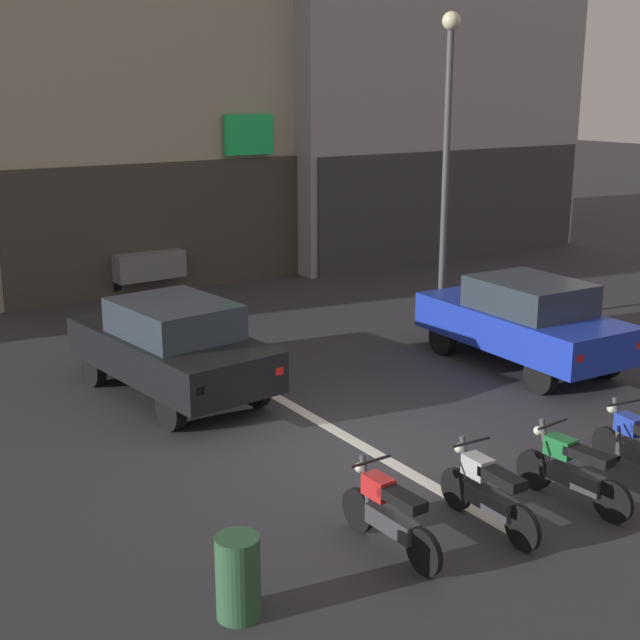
% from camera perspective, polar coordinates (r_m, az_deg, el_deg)
% --- Properties ---
extents(ground_plane, '(120.00, 120.00, 0.00)m').
position_cam_1_polar(ground_plane, '(12.61, 3.25, -8.44)').
color(ground_plane, '#333338').
extents(lane_centre_line, '(0.20, 18.00, 0.01)m').
position_cam_1_polar(lane_centre_line, '(17.51, -8.41, -1.79)').
color(lane_centre_line, silver).
rests_on(lane_centre_line, ground).
extents(building_mid_block, '(9.06, 8.29, 14.16)m').
position_cam_1_polar(building_mid_block, '(25.86, -13.59, 19.16)').
color(building_mid_block, '#B2A893').
rests_on(building_mid_block, ground).
extents(building_far_right, '(10.05, 9.74, 14.64)m').
position_cam_1_polar(building_far_right, '(29.86, 2.77, 19.39)').
color(building_far_right, '#9E9EA3').
rests_on(building_far_right, ground).
extents(car_black_crossing_near, '(2.21, 4.27, 1.64)m').
position_cam_1_polar(car_black_crossing_near, '(14.61, -9.60, -1.62)').
color(car_black_crossing_near, black).
rests_on(car_black_crossing_near, ground).
extents(car_blue_parked_kerbside, '(1.90, 4.16, 1.64)m').
position_cam_1_polar(car_blue_parked_kerbside, '(16.39, 13.07, 0.02)').
color(car_blue_parked_kerbside, black).
rests_on(car_blue_parked_kerbside, ground).
extents(car_grey_down_street, '(2.02, 4.20, 1.64)m').
position_cam_1_polar(car_grey_down_street, '(23.47, -12.99, 4.48)').
color(car_grey_down_street, black).
rests_on(car_grey_down_street, ground).
extents(street_lamp, '(0.36, 0.36, 6.39)m').
position_cam_1_polar(street_lamp, '(18.10, 8.23, 11.39)').
color(street_lamp, '#47474C').
rests_on(street_lamp, ground).
extents(motorcycle_red_row_leftmost, '(0.55, 1.67, 0.98)m').
position_cam_1_polar(motorcycle_red_row_leftmost, '(9.91, 4.49, -12.38)').
color(motorcycle_red_row_leftmost, black).
rests_on(motorcycle_red_row_leftmost, ground).
extents(motorcycle_silver_row_left_mid, '(0.55, 1.67, 0.98)m').
position_cam_1_polar(motorcycle_silver_row_left_mid, '(10.54, 10.83, -10.87)').
color(motorcycle_silver_row_left_mid, black).
rests_on(motorcycle_silver_row_left_mid, ground).
extents(motorcycle_green_row_centre, '(0.55, 1.67, 0.98)m').
position_cam_1_polar(motorcycle_green_row_centre, '(11.32, 16.02, -9.32)').
color(motorcycle_green_row_centre, black).
rests_on(motorcycle_green_row_centre, ground).
extents(motorcycle_blue_row_right_mid, '(0.55, 1.66, 0.98)m').
position_cam_1_polar(motorcycle_blue_row_right_mid, '(12.27, 19.97, -7.72)').
color(motorcycle_blue_row_right_mid, black).
rests_on(motorcycle_blue_row_right_mid, ground).
extents(trash_bin, '(0.44, 0.44, 0.85)m').
position_cam_1_polar(trash_bin, '(8.85, -5.33, -16.26)').
color(trash_bin, '#2D5938').
rests_on(trash_bin, ground).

